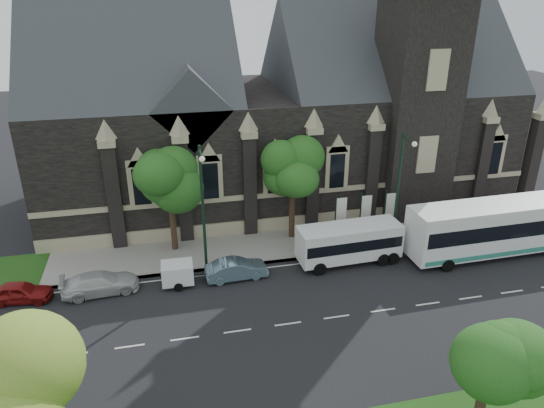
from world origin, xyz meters
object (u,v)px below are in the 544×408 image
object	(u,v)px
shuttle_bus	(349,241)
car_far_red	(20,292)
street_lamp_mid	(203,203)
tree_walk_right	(295,167)
banner_flag_center	(364,212)
tree_park_near	(12,375)
banner_flag_right	(388,209)
car_far_white	(100,283)
street_lamp_near	(400,186)
banner_flag_left	(339,214)
tour_coach	(500,227)
tree_walk_left	(172,177)
box_trailer	(177,273)
tree_park_east	(493,349)
sedan	(237,269)

from	to	relation	value
shuttle_bus	car_far_red	world-z (taller)	shuttle_bus
street_lamp_mid	tree_walk_right	bearing A→B (deg)	26.65
banner_flag_center	car_far_red	xyz separation A→B (m)	(-24.02, -3.01, -1.73)
tree_park_near	banner_flag_right	xyz separation A→B (m)	(22.06, 17.77, -4.03)
car_far_white	shuttle_bus	bearing A→B (deg)	-94.94
car_far_white	banner_flag_right	bearing A→B (deg)	-87.13
street_lamp_near	banner_flag_center	distance (m)	3.74
street_lamp_mid	car_far_white	size ratio (longest dim) A/B	1.87
banner_flag_left	tour_coach	xyz separation A→B (m)	(10.78, -4.20, -0.20)
tour_coach	tree_walk_left	bearing A→B (deg)	164.29
shuttle_bus	box_trailer	bearing A→B (deg)	179.23
banner_flag_center	box_trailer	xyz separation A→B (m)	(-14.33, -3.30, -1.49)
box_trailer	shuttle_bus	bearing A→B (deg)	2.67
street_lamp_mid	street_lamp_near	bearing A→B (deg)	0.00
tour_coach	box_trailer	distance (m)	23.16
banner_flag_center	box_trailer	bearing A→B (deg)	-167.03
tree_park_near	banner_flag_center	bearing A→B (deg)	41.54
tree_walk_right	banner_flag_left	size ratio (longest dim) A/B	1.95
tree_walk_right	car_far_red	distance (m)	20.20
street_lamp_mid	car_far_red	distance (m)	12.61
street_lamp_mid	banner_flag_center	size ratio (longest dim) A/B	2.25
car_far_white	banner_flag_center	bearing A→B (deg)	-86.27
tree_park_east	tree_walk_left	world-z (taller)	tree_walk_left
tree_park_east	banner_flag_right	bearing A→B (deg)	77.35
tree_park_east	car_far_white	size ratio (longest dim) A/B	1.31
tree_walk_left	sedan	xyz separation A→B (m)	(3.67, -5.05, -5.05)
street_lamp_near	banner_flag_center	world-z (taller)	street_lamp_near
tree_walk_right	tour_coach	bearing A→B (deg)	-23.11
street_lamp_mid	tree_park_near	bearing A→B (deg)	-116.10
tree_walk_right	street_lamp_near	bearing A→B (deg)	-28.06
car_far_white	tree_park_east	bearing A→B (deg)	-137.12
tree_walk_right	banner_flag_right	bearing A→B (deg)	-13.60
sedan	car_far_red	size ratio (longest dim) A/B	1.10
street_lamp_mid	tree_park_east	bearing A→B (deg)	-58.21
street_lamp_near	banner_flag_left	world-z (taller)	street_lamp_near
banner_flag_right	car_far_white	size ratio (longest dim) A/B	0.83
banner_flag_center	car_far_red	bearing A→B (deg)	-172.87
street_lamp_near	car_far_white	distance (m)	21.43
tree_park_east	sedan	xyz separation A→B (m)	(-8.31, 14.98, -3.93)
tree_park_east	street_lamp_mid	world-z (taller)	street_lamp_mid
banner_flag_right	sedan	world-z (taller)	banner_flag_right
tour_coach	sedan	size ratio (longest dim) A/B	3.31
sedan	car_far_white	distance (m)	8.81
street_lamp_near	car_far_white	bearing A→B (deg)	-176.69
tree_walk_right	banner_flag_center	bearing A→B (deg)	-18.64
shuttle_bus	tour_coach	bearing A→B (deg)	-8.83
tour_coach	shuttle_bus	bearing A→B (deg)	172.34
sedan	car_far_red	xyz separation A→B (m)	(-13.61, 0.34, -0.04)
tree_walk_right	sedan	size ratio (longest dim) A/B	1.87
box_trailer	car_far_white	bearing A→B (deg)	178.94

